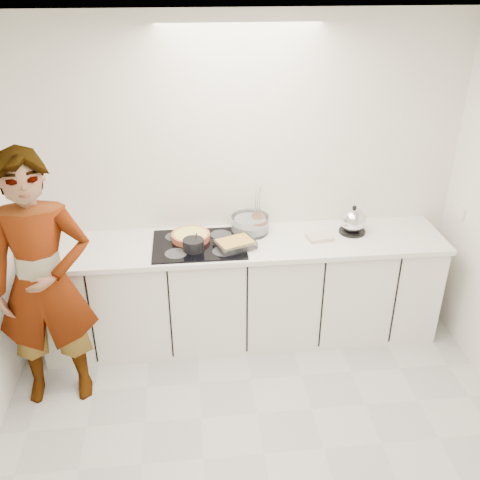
{
  "coord_description": "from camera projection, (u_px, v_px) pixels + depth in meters",
  "views": [
    {
      "loc": [
        -0.42,
        -2.44,
        2.89
      ],
      "look_at": [
        -0.05,
        1.05,
        1.05
      ],
      "focal_mm": 40.0,
      "sensor_mm": 36.0,
      "label": 1
    }
  ],
  "objects": [
    {
      "name": "kettle",
      "position": [
        353.0,
        221.0,
        4.33
      ],
      "size": [
        0.28,
        0.28,
        0.24
      ],
      "color": "black",
      "rests_on": "countertop"
    },
    {
      "name": "floor",
      "position": [
        264.0,
        454.0,
        3.53
      ],
      "size": [
        3.6,
        3.2,
        0.0
      ],
      "primitive_type": "cube",
      "color": "#BABAB9",
      "rests_on": "ground"
    },
    {
      "name": "countertop",
      "position": [
        243.0,
        244.0,
        4.24
      ],
      "size": [
        3.24,
        0.64,
        0.04
      ],
      "primitive_type": "cube",
      "color": "white",
      "rests_on": "base_cabinets"
    },
    {
      "name": "baking_dish",
      "position": [
        235.0,
        243.0,
        4.11
      ],
      "size": [
        0.34,
        0.3,
        0.06
      ],
      "color": "silver",
      "rests_on": "hob"
    },
    {
      "name": "wall_back",
      "position": [
        239.0,
        181.0,
        4.33
      ],
      "size": [
        3.6,
        0.0,
        2.6
      ],
      "primitive_type": "cube",
      "color": "white",
      "rests_on": "ground"
    },
    {
      "name": "mixing_bowl",
      "position": [
        250.0,
        225.0,
        4.36
      ],
      "size": [
        0.36,
        0.36,
        0.14
      ],
      "color": "silver",
      "rests_on": "countertop"
    },
    {
      "name": "base_cabinets",
      "position": [
        243.0,
        292.0,
        4.45
      ],
      "size": [
        3.2,
        0.58,
        0.87
      ],
      "primitive_type": "cube",
      "color": "white",
      "rests_on": "floor"
    },
    {
      "name": "saucepan",
      "position": [
        193.0,
        245.0,
        4.06
      ],
      "size": [
        0.17,
        0.17,
        0.15
      ],
      "color": "black",
      "rests_on": "hob"
    },
    {
      "name": "tart_dish",
      "position": [
        191.0,
        236.0,
        4.23
      ],
      "size": [
        0.41,
        0.41,
        0.05
      ],
      "color": "#BB573B",
      "rests_on": "hob"
    },
    {
      "name": "cook",
      "position": [
        43.0,
        284.0,
        3.61
      ],
      "size": [
        0.72,
        0.5,
        1.89
      ],
      "primitive_type": "imported",
      "rotation": [
        0.0,
        0.0,
        0.07
      ],
      "color": "white",
      "rests_on": "floor"
    },
    {
      "name": "hob",
      "position": [
        199.0,
        245.0,
        4.18
      ],
      "size": [
        0.72,
        0.54,
        0.01
      ],
      "primitive_type": "cube",
      "color": "black",
      "rests_on": "countertop"
    },
    {
      "name": "utensil_crock",
      "position": [
        258.0,
        223.0,
        4.39
      ],
      "size": [
        0.14,
        0.14,
        0.13
      ],
      "primitive_type": "cylinder",
      "rotation": [
        0.0,
        0.0,
        0.4
      ],
      "color": "#CD5222",
      "rests_on": "countertop"
    },
    {
      "name": "ceiling",
      "position": [
        277.0,
        35.0,
        2.32
      ],
      "size": [
        3.6,
        3.2,
        0.0
      ],
      "primitive_type": "cube",
      "color": "white",
      "rests_on": "wall_back"
    },
    {
      "name": "tea_towel",
      "position": [
        320.0,
        237.0,
        4.27
      ],
      "size": [
        0.22,
        0.17,
        0.03
      ],
      "primitive_type": "cube",
      "rotation": [
        0.0,
        0.0,
        0.16
      ],
      "color": "white",
      "rests_on": "countertop"
    }
  ]
}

